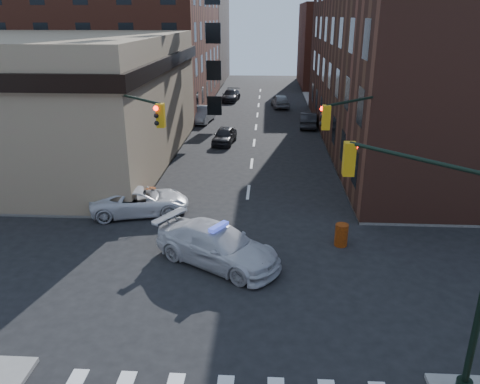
# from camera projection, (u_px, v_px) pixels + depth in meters

# --- Properties ---
(ground) EXTENTS (140.00, 140.00, 0.00)m
(ground) POSITION_uv_depth(u_px,v_px,m) (238.00, 276.00, 19.66)
(ground) COLOR black
(ground) RESTS_ON ground
(sidewalk_nw) EXTENTS (34.00, 54.50, 0.15)m
(sidewalk_nw) POSITION_uv_depth(u_px,v_px,m) (48.00, 114.00, 51.46)
(sidewalk_nw) COLOR gray
(sidewalk_nw) RESTS_ON ground
(sidewalk_ne) EXTENTS (34.00, 54.50, 0.15)m
(sidewalk_ne) POSITION_uv_depth(u_px,v_px,m) (477.00, 119.00, 48.94)
(sidewalk_ne) COLOR gray
(sidewalk_ne) RESTS_ON ground
(bank_building) EXTENTS (22.00, 22.00, 9.00)m
(bank_building) POSITION_uv_depth(u_px,v_px,m) (22.00, 99.00, 34.39)
(bank_building) COLOR #897159
(bank_building) RESTS_ON ground
(commercial_row_ne) EXTENTS (14.00, 34.00, 14.00)m
(commercial_row_ne) POSITION_uv_depth(u_px,v_px,m) (417.00, 59.00, 37.47)
(commercial_row_ne) COLOR #522B21
(commercial_row_ne) RESTS_ON ground
(filler_nw) EXTENTS (20.00, 18.00, 16.00)m
(filler_nw) POSITION_uv_depth(u_px,v_px,m) (163.00, 30.00, 75.57)
(filler_nw) COLOR brown
(filler_nw) RESTS_ON ground
(filler_ne) EXTENTS (16.00, 16.00, 12.00)m
(filler_ne) POSITION_uv_depth(u_px,v_px,m) (354.00, 45.00, 70.90)
(filler_ne) COLOR #5F2B1E
(filler_ne) RESTS_ON ground
(signal_pole_se) EXTENTS (5.40, 5.27, 8.00)m
(signal_pole_se) POSITION_uv_depth(u_px,v_px,m) (450.00, 241.00, 12.53)
(signal_pole_se) COLOR black
(signal_pole_se) RESTS_ON sidewalk_se
(signal_pole_nw) EXTENTS (3.58, 3.67, 8.00)m
(signal_pole_nw) POSITION_uv_depth(u_px,v_px,m) (128.00, 142.00, 23.42)
(signal_pole_nw) COLOR black
(signal_pole_nw) RESTS_ON sidewalk_nw
(signal_pole_ne) EXTENTS (3.67, 3.58, 8.00)m
(signal_pole_ne) POSITION_uv_depth(u_px,v_px,m) (364.00, 145.00, 22.79)
(signal_pole_ne) COLOR black
(signal_pole_ne) RESTS_ON sidewalk_ne
(tree_ne_near) EXTENTS (3.00, 3.00, 4.85)m
(tree_ne_near) POSITION_uv_depth(u_px,v_px,m) (339.00, 95.00, 42.28)
(tree_ne_near) COLOR black
(tree_ne_near) RESTS_ON sidewalk_ne
(tree_ne_far) EXTENTS (3.00, 3.00, 4.85)m
(tree_ne_far) POSITION_uv_depth(u_px,v_px,m) (328.00, 83.00, 49.75)
(tree_ne_far) COLOR black
(tree_ne_far) RESTS_ON sidewalk_ne
(police_car) EXTENTS (6.31, 5.12, 1.72)m
(police_car) POSITION_uv_depth(u_px,v_px,m) (217.00, 245.00, 20.45)
(police_car) COLOR silver
(police_car) RESTS_ON ground
(pickup) EXTENTS (5.72, 3.62, 1.47)m
(pickup) POSITION_uv_depth(u_px,v_px,m) (140.00, 201.00, 25.65)
(pickup) COLOR silver
(pickup) RESTS_ON ground
(parked_car_wnear) EXTENTS (2.12, 4.23, 1.38)m
(parked_car_wnear) POSITION_uv_depth(u_px,v_px,m) (224.00, 135.00, 39.79)
(parked_car_wnear) COLOR black
(parked_car_wnear) RESTS_ON ground
(parked_car_wfar) EXTENTS (2.30, 5.04, 1.60)m
(parked_car_wfar) POSITION_uv_depth(u_px,v_px,m) (203.00, 114.00, 47.72)
(parked_car_wfar) COLOR gray
(parked_car_wfar) RESTS_ON ground
(parked_car_wdeep) EXTENTS (2.46, 5.02, 1.41)m
(parked_car_wdeep) POSITION_uv_depth(u_px,v_px,m) (231.00, 95.00, 59.59)
(parked_car_wdeep) COLOR black
(parked_car_wdeep) RESTS_ON ground
(parked_car_enear) EXTENTS (1.92, 4.53, 1.45)m
(parked_car_enear) POSITION_uv_depth(u_px,v_px,m) (308.00, 120.00, 45.57)
(parked_car_enear) COLOR black
(parked_car_enear) RESTS_ON ground
(parked_car_efar) EXTENTS (2.35, 4.74, 1.55)m
(parked_car_efar) POSITION_uv_depth(u_px,v_px,m) (280.00, 101.00, 55.34)
(parked_car_efar) COLOR gray
(parked_car_efar) RESTS_ON ground
(pedestrian_a) EXTENTS (0.78, 0.59, 1.94)m
(pedestrian_a) POSITION_uv_depth(u_px,v_px,m) (109.00, 196.00, 25.26)
(pedestrian_a) COLOR black
(pedestrian_a) RESTS_ON sidewalk_nw
(pedestrian_b) EXTENTS (0.98, 0.86, 1.70)m
(pedestrian_b) POSITION_uv_depth(u_px,v_px,m) (46.00, 178.00, 28.46)
(pedestrian_b) COLOR #2A231C
(pedestrian_b) RESTS_ON sidewalk_nw
(pedestrian_c) EXTENTS (0.95, 0.85, 1.55)m
(pedestrian_c) POSITION_uv_depth(u_px,v_px,m) (37.00, 183.00, 27.87)
(pedestrian_c) COLOR #1F222F
(pedestrian_c) RESTS_ON sidewalk_nw
(barrel_road) EXTENTS (0.69, 0.69, 1.09)m
(barrel_road) POSITION_uv_depth(u_px,v_px,m) (341.00, 235.00, 22.12)
(barrel_road) COLOR #D9420A
(barrel_road) RESTS_ON ground
(barrel_bank) EXTENTS (0.61, 0.61, 0.98)m
(barrel_bank) POSITION_uv_depth(u_px,v_px,m) (152.00, 196.00, 27.00)
(barrel_bank) COLOR #D26709
(barrel_bank) RESTS_ON ground
(barricade_nw_a) EXTENTS (1.12, 0.65, 0.80)m
(barricade_nw_a) POSITION_uv_depth(u_px,v_px,m) (90.00, 198.00, 26.56)
(barricade_nw_a) COLOR #D55F0A
(barricade_nw_a) RESTS_ON sidewalk_nw
(barricade_nw_b) EXTENTS (1.35, 0.74, 0.98)m
(barricade_nw_b) POSITION_uv_depth(u_px,v_px,m) (82.00, 194.00, 26.95)
(barricade_nw_b) COLOR red
(barricade_nw_b) RESTS_ON sidewalk_nw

